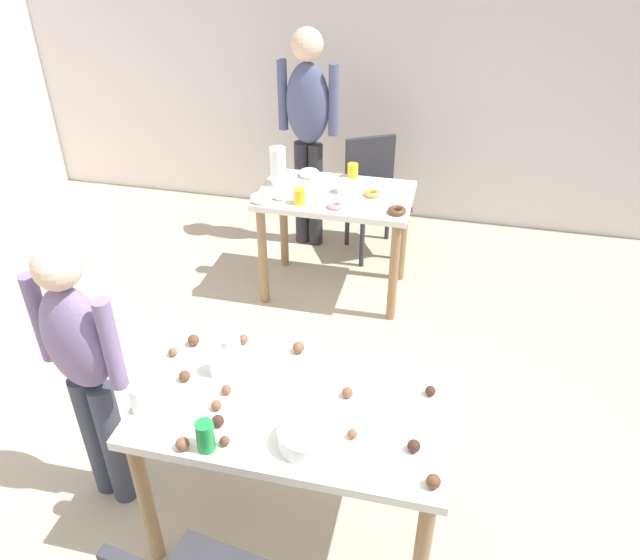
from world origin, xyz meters
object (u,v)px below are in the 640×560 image
object	(u,v)px
dining_table_near	(295,423)
pitcher_far	(278,166)
mixing_bowl	(306,437)
person_adult_far	(308,121)
chair_far_table	(374,189)
soda_can	(205,436)
dining_table_far	(335,211)
person_girl_near	(83,363)

from	to	relation	value
dining_table_near	pitcher_far	bearing A→B (deg)	108.14
dining_table_near	pitcher_far	size ratio (longest dim) A/B	4.78
mixing_bowl	dining_table_near	bearing A→B (deg)	116.68
person_adult_far	dining_table_near	bearing A→B (deg)	-77.02
chair_far_table	pitcher_far	size ratio (longest dim) A/B	3.42
dining_table_near	chair_far_table	distance (m)	2.56
dining_table_near	soda_can	xyz separation A→B (m)	(-0.24, -0.28, 0.17)
person_adult_far	mixing_bowl	xyz separation A→B (m)	(0.68, -2.72, -0.20)
dining_table_far	mixing_bowl	size ratio (longest dim) A/B	4.93
dining_table_far	chair_far_table	world-z (taller)	chair_far_table
dining_table_near	mixing_bowl	distance (m)	0.25
person_girl_near	dining_table_near	bearing A→B (deg)	1.05
dining_table_far	chair_far_table	xyz separation A→B (m)	(0.16, 0.66, -0.12)
chair_far_table	pitcher_far	bearing A→B (deg)	-132.00
dining_table_near	pitcher_far	xyz separation A→B (m)	(-0.64, 1.94, 0.23)
chair_far_table	person_girl_near	bearing A→B (deg)	-107.33
soda_can	chair_far_table	bearing A→B (deg)	86.79
dining_table_far	soda_can	size ratio (longest dim) A/B	8.11
pitcher_far	person_adult_far	bearing A→B (deg)	84.78
person_girl_near	pitcher_far	xyz separation A→B (m)	(0.25, 1.96, 0.08)
chair_far_table	pitcher_far	distance (m)	0.91
dining_table_far	person_girl_near	bearing A→B (deg)	-108.63
chair_far_table	person_adult_far	bearing A→B (deg)	-177.12
chair_far_table	person_girl_near	world-z (taller)	person_girl_near
dining_table_near	chair_far_table	bearing A→B (deg)	91.91
dining_table_far	person_girl_near	size ratio (longest dim) A/B	0.73
person_adult_far	soda_can	xyz separation A→B (m)	(0.34, -2.82, -0.18)
person_adult_far	mixing_bowl	world-z (taller)	person_adult_far
person_adult_far	person_girl_near	bearing A→B (deg)	-96.82
pitcher_far	mixing_bowl	bearing A→B (deg)	-71.07
dining_table_near	chair_far_table	world-z (taller)	chair_far_table
person_girl_near	soda_can	world-z (taller)	person_girl_near
person_adult_far	soda_can	world-z (taller)	person_adult_far
dining_table_near	pitcher_far	distance (m)	2.06
chair_far_table	person_girl_near	distance (m)	2.71
pitcher_far	chair_far_table	bearing A→B (deg)	48.00
chair_far_table	mixing_bowl	world-z (taller)	chair_far_table
mixing_bowl	dining_table_far	bearing A→B (deg)	99.11
dining_table_far	pitcher_far	bearing A→B (deg)	173.80
person_adult_far	mixing_bowl	distance (m)	2.81
soda_can	person_girl_near	bearing A→B (deg)	157.34
person_girl_near	chair_far_table	bearing A→B (deg)	72.67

